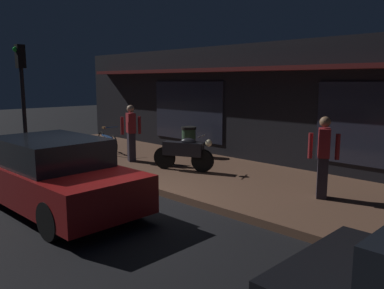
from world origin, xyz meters
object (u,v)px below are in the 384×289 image
Objects in this scene: bicycle_parked at (107,142)px; traffic_light_pole at (22,82)px; parked_car_near at (54,174)px; person_photographer at (131,132)px; person_bystander at (323,156)px; motorcycle at (184,152)px; trash_bin at (189,141)px.

traffic_light_pole is (-1.15, -2.21, 1.97)m from bicycle_parked.
parked_car_near is (3.86, -3.72, 0.20)m from bicycle_parked.
person_photographer is 0.40× the size of parked_car_near.
bicycle_parked is at bearing 136.01° from parked_car_near.
bicycle_parked is at bearing -178.09° from person_bystander.
person_bystander is at bearing 1.91° from bicycle_parked.
traffic_light_pole is at bearing -145.05° from person_photographer.
trash_bin is (-1.42, 1.57, -0.03)m from motorcycle.
parked_car_near is (5.01, -1.51, -1.77)m from traffic_light_pole.
motorcycle is 0.45× the size of traffic_light_pole.
traffic_light_pole reaches higher than trash_bin.
parked_car_near reaches higher than motorcycle.
traffic_light_pole is at bearing -117.49° from bicycle_parked.
motorcycle reaches higher than trash_bin.
bicycle_parked is 2.76m from trash_bin.
person_photographer is 1.80× the size of trash_bin.
person_photographer is 1.95m from trash_bin.
person_photographer is (1.67, -0.24, 0.52)m from bicycle_parked.
traffic_light_pole reaches higher than motorcycle.
person_bystander is at bearing -14.25° from trash_bin.
traffic_light_pole reaches higher than bicycle_parked.
person_photographer is at bearing -108.27° from trash_bin.
person_photographer reaches higher than trash_bin.
trash_bin is at bearing 132.09° from motorcycle.
trash_bin is at bearing 165.75° from person_bystander.
traffic_light_pole is (-3.42, -3.78, 1.86)m from trash_bin.
motorcycle is 3.69m from bicycle_parked.
person_bystander reaches higher than motorcycle.
traffic_light_pole is at bearing -155.38° from motorcycle.
trash_bin is (2.27, 1.57, 0.11)m from bicycle_parked.
person_photographer reaches higher than bicycle_parked.
parked_car_near is at bearing -87.31° from motorcycle.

